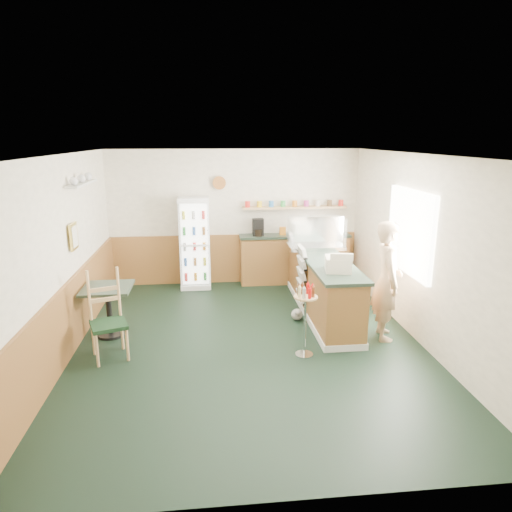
{
  "coord_description": "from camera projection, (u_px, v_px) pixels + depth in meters",
  "views": [
    {
      "loc": [
        -0.52,
        -6.1,
        2.93
      ],
      "look_at": [
        0.18,
        0.6,
        1.16
      ],
      "focal_mm": 32.0,
      "sensor_mm": 36.0,
      "label": 1
    }
  ],
  "objects": [
    {
      "name": "ground",
      "position": [
        248.0,
        344.0,
        6.66
      ],
      "size": [
        6.0,
        6.0,
        0.0
      ],
      "primitive_type": "plane",
      "color": "black",
      "rests_on": "ground"
    },
    {
      "name": "room_envelope",
      "position": [
        229.0,
        232.0,
        6.96
      ],
      "size": [
        5.04,
        6.02,
        2.72
      ],
      "color": "white",
      "rests_on": "ground"
    },
    {
      "name": "service_counter",
      "position": [
        322.0,
        287.0,
        7.72
      ],
      "size": [
        0.68,
        3.01,
        1.01
      ],
      "color": "olive",
      "rests_on": "ground"
    },
    {
      "name": "back_counter",
      "position": [
        294.0,
        256.0,
        9.34
      ],
      "size": [
        2.24,
        0.42,
        1.69
      ],
      "color": "olive",
      "rests_on": "ground"
    },
    {
      "name": "drinks_fridge",
      "position": [
        195.0,
        243.0,
        8.99
      ],
      "size": [
        0.59,
        0.52,
        1.79
      ],
      "color": "white",
      "rests_on": "ground"
    },
    {
      "name": "display_case",
      "position": [
        316.0,
        233.0,
        8.02
      ],
      "size": [
        0.97,
        0.51,
        0.55
      ],
      "color": "silver",
      "rests_on": "service_counter"
    },
    {
      "name": "cash_register",
      "position": [
        338.0,
        264.0,
        6.7
      ],
      "size": [
        0.43,
        0.44,
        0.21
      ],
      "primitive_type": "cube",
      "rotation": [
        0.0,
        0.0,
        -0.18
      ],
      "color": "beige",
      "rests_on": "service_counter"
    },
    {
      "name": "shopkeeper",
      "position": [
        387.0,
        281.0,
        6.67
      ],
      "size": [
        0.52,
        0.65,
        1.77
      ],
      "primitive_type": "imported",
      "rotation": [
        0.0,
        0.0,
        1.41
      ],
      "color": "tan",
      "rests_on": "ground"
    },
    {
      "name": "condiment_stand",
      "position": [
        305.0,
        309.0,
        6.15
      ],
      "size": [
        0.32,
        0.32,
        1.01
      ],
      "rotation": [
        0.0,
        0.0,
        0.32
      ],
      "color": "silver",
      "rests_on": "ground"
    },
    {
      "name": "newspaper_rack",
      "position": [
        302.0,
        274.0,
        7.61
      ],
      "size": [
        0.1,
        0.48,
        0.95
      ],
      "color": "black",
      "rests_on": "ground"
    },
    {
      "name": "cafe_table",
      "position": [
        108.0,
        301.0,
        6.8
      ],
      "size": [
        0.71,
        0.71,
        0.78
      ],
      "rotation": [
        0.0,
        0.0,
        0.0
      ],
      "color": "black",
      "rests_on": "ground"
    },
    {
      "name": "cafe_chair",
      "position": [
        109.0,
        312.0,
        6.18
      ],
      "size": [
        0.58,
        0.58,
        1.21
      ],
      "rotation": [
        0.0,
        0.0,
        0.35
      ],
      "color": "black",
      "rests_on": "ground"
    },
    {
      "name": "dog_doorstop",
      "position": [
        297.0,
        314.0,
        7.48
      ],
      "size": [
        0.19,
        0.24,
        0.23
      ],
      "rotation": [
        0.0,
        0.0,
        -0.31
      ],
      "color": "#969691",
      "rests_on": "ground"
    }
  ]
}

